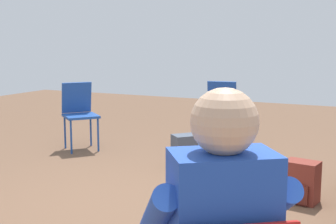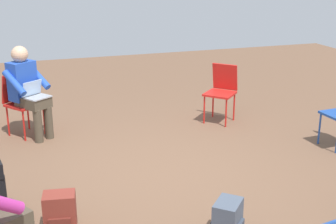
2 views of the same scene
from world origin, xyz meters
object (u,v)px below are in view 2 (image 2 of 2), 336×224
at_px(backpack_near_laptop_user, 227,223).
at_px(chair_northeast, 21,99).
at_px(chair_southeast, 222,89).
at_px(person_with_laptop, 27,87).
at_px(backpack_by_empty_chair, 60,214).

bearing_deg(backpack_near_laptop_user, chair_northeast, 25.69).
height_order(chair_southeast, chair_northeast, same).
bearing_deg(chair_southeast, person_with_laptop, 41.36).
bearing_deg(chair_northeast, backpack_by_empty_chair, 58.50).
distance_m(chair_southeast, backpack_near_laptop_user, 3.19).
bearing_deg(backpack_near_laptop_user, chair_southeast, -23.68).
height_order(person_with_laptop, backpack_by_empty_chair, person_with_laptop).
relative_size(chair_southeast, chair_northeast, 1.00).
relative_size(chair_southeast, person_with_laptop, 0.69).
distance_m(chair_southeast, chair_northeast, 2.86).
bearing_deg(backpack_by_empty_chair, chair_northeast, 4.74).
relative_size(backpack_near_laptop_user, backpack_by_empty_chair, 1.00).
height_order(person_with_laptop, backpack_near_laptop_user, person_with_laptop).
height_order(chair_northeast, backpack_near_laptop_user, chair_northeast).
bearing_deg(backpack_by_empty_chair, backpack_near_laptop_user, -113.98).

